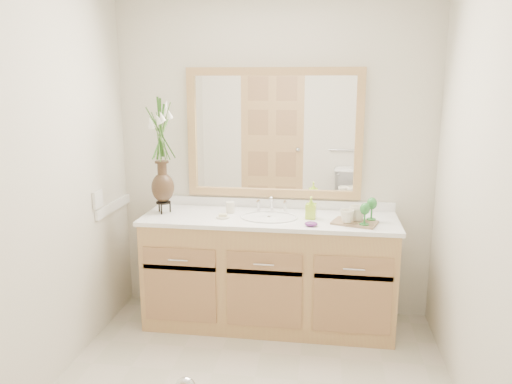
% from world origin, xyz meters
% --- Properties ---
extents(wall_back, '(2.40, 0.02, 2.40)m').
position_xyz_m(wall_back, '(0.00, 1.30, 1.20)').
color(wall_back, silver).
rests_on(wall_back, floor).
extents(wall_front, '(2.40, 0.02, 2.40)m').
position_xyz_m(wall_front, '(0.00, -1.30, 1.20)').
color(wall_front, silver).
rests_on(wall_front, floor).
extents(wall_left, '(0.02, 2.60, 2.40)m').
position_xyz_m(wall_left, '(-1.20, 0.00, 1.20)').
color(wall_left, silver).
rests_on(wall_left, floor).
extents(wall_right, '(0.02, 2.60, 2.40)m').
position_xyz_m(wall_right, '(1.20, 0.00, 1.20)').
color(wall_right, silver).
rests_on(wall_right, floor).
extents(vanity, '(1.80, 0.55, 0.80)m').
position_xyz_m(vanity, '(0.00, 1.01, 0.40)').
color(vanity, tan).
rests_on(vanity, floor).
extents(counter, '(1.84, 0.57, 0.03)m').
position_xyz_m(counter, '(0.00, 1.01, 0.82)').
color(counter, white).
rests_on(counter, vanity).
extents(sink, '(0.38, 0.34, 0.23)m').
position_xyz_m(sink, '(0.00, 1.00, 0.78)').
color(sink, white).
rests_on(sink, counter).
extents(mirror, '(1.32, 0.04, 0.97)m').
position_xyz_m(mirror, '(0.00, 1.28, 1.41)').
color(mirror, white).
rests_on(mirror, wall_back).
extents(switch_plate, '(0.02, 0.12, 0.12)m').
position_xyz_m(switch_plate, '(-1.19, 0.76, 0.98)').
color(switch_plate, white).
rests_on(switch_plate, wall_left).
extents(door, '(0.80, 0.03, 2.00)m').
position_xyz_m(door, '(-0.30, -1.29, 1.00)').
color(door, tan).
rests_on(door, floor).
extents(flower_vase, '(0.20, 0.20, 0.81)m').
position_xyz_m(flower_vase, '(-0.79, 1.02, 1.38)').
color(flower_vase, black).
rests_on(flower_vase, counter).
extents(tumbler, '(0.06, 0.06, 0.08)m').
position_xyz_m(tumbler, '(-0.30, 1.09, 0.87)').
color(tumbler, silver).
rests_on(tumbler, counter).
extents(soap_dish, '(0.10, 0.10, 0.03)m').
position_xyz_m(soap_dish, '(-0.33, 0.94, 0.84)').
color(soap_dish, silver).
rests_on(soap_dish, counter).
extents(soap_bottle, '(0.07, 0.07, 0.14)m').
position_xyz_m(soap_bottle, '(0.30, 1.02, 0.90)').
color(soap_bottle, '#AFDF34').
rests_on(soap_bottle, counter).
extents(purple_dish, '(0.10, 0.08, 0.03)m').
position_xyz_m(purple_dish, '(0.31, 0.82, 0.85)').
color(purple_dish, '#61246E').
rests_on(purple_dish, counter).
extents(tray, '(0.34, 0.27, 0.01)m').
position_xyz_m(tray, '(0.60, 0.92, 0.84)').
color(tray, olive).
rests_on(tray, counter).
extents(mug_left, '(0.11, 0.10, 0.10)m').
position_xyz_m(mug_left, '(0.55, 0.89, 0.89)').
color(mug_left, silver).
rests_on(mug_left, tray).
extents(mug_right, '(0.15, 0.15, 0.11)m').
position_xyz_m(mug_right, '(0.62, 0.95, 0.90)').
color(mug_right, silver).
rests_on(mug_right, tray).
extents(goblet_front, '(0.07, 0.07, 0.15)m').
position_xyz_m(goblet_front, '(0.66, 0.86, 0.95)').
color(goblet_front, '#287A31').
rests_on(goblet_front, tray).
extents(goblet_back, '(0.07, 0.07, 0.16)m').
position_xyz_m(goblet_back, '(0.72, 0.99, 0.95)').
color(goblet_back, '#287A31').
rests_on(goblet_back, tray).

